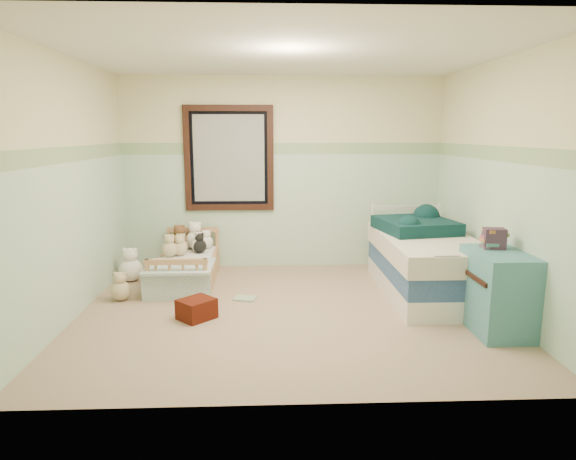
{
  "coord_description": "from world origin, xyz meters",
  "views": [
    {
      "loc": [
        -0.21,
        -4.85,
        1.77
      ],
      "look_at": [
        0.01,
        0.35,
        0.77
      ],
      "focal_mm": 31.33,
      "sensor_mm": 36.0,
      "label": 1
    }
  ],
  "objects_px": {
    "dresser": "(497,292)",
    "plush_floor_tan": "(121,291)",
    "plush_floor_cream": "(131,270)",
    "floor_book": "(245,298)",
    "twin_bed_frame": "(425,285)",
    "red_pillow": "(197,309)",
    "toddler_bed_frame": "(187,275)"
  },
  "relations": [
    {
      "from": "twin_bed_frame",
      "to": "red_pillow",
      "type": "distance_m",
      "value": 2.54
    },
    {
      "from": "red_pillow",
      "to": "floor_book",
      "type": "xyz_separation_m",
      "value": [
        0.45,
        0.55,
        -0.09
      ]
    },
    {
      "from": "plush_floor_tan",
      "to": "dresser",
      "type": "xyz_separation_m",
      "value": [
        3.65,
        -1.0,
        0.26
      ]
    },
    {
      "from": "twin_bed_frame",
      "to": "dresser",
      "type": "bearing_deg",
      "value": -73.79
    },
    {
      "from": "twin_bed_frame",
      "to": "red_pillow",
      "type": "relative_size",
      "value": 5.8
    },
    {
      "from": "plush_floor_cream",
      "to": "twin_bed_frame",
      "type": "distance_m",
      "value": 3.48
    },
    {
      "from": "dresser",
      "to": "twin_bed_frame",
      "type": "bearing_deg",
      "value": 106.21
    },
    {
      "from": "plush_floor_tan",
      "to": "floor_book",
      "type": "relative_size",
      "value": 0.93
    },
    {
      "from": "dresser",
      "to": "toddler_bed_frame",
      "type": "bearing_deg",
      "value": 151.57
    },
    {
      "from": "twin_bed_frame",
      "to": "plush_floor_cream",
      "type": "bearing_deg",
      "value": 169.19
    },
    {
      "from": "toddler_bed_frame",
      "to": "dresser",
      "type": "xyz_separation_m",
      "value": [
        3.05,
        -1.65,
        0.28
      ]
    },
    {
      "from": "twin_bed_frame",
      "to": "red_pillow",
      "type": "xyz_separation_m",
      "value": [
        -2.45,
        -0.65,
        -0.01
      ]
    },
    {
      "from": "plush_floor_tan",
      "to": "red_pillow",
      "type": "xyz_separation_m",
      "value": [
        0.89,
        -0.58,
        -0.01
      ]
    },
    {
      "from": "toddler_bed_frame",
      "to": "twin_bed_frame",
      "type": "distance_m",
      "value": 2.8
    },
    {
      "from": "plush_floor_tan",
      "to": "twin_bed_frame",
      "type": "xyz_separation_m",
      "value": [
        3.34,
        0.07,
        0.0
      ]
    },
    {
      "from": "toddler_bed_frame",
      "to": "floor_book",
      "type": "xyz_separation_m",
      "value": [
        0.74,
        -0.68,
        -0.08
      ]
    },
    {
      "from": "plush_floor_cream",
      "to": "floor_book",
      "type": "height_order",
      "value": "plush_floor_cream"
    },
    {
      "from": "plush_floor_tan",
      "to": "floor_book",
      "type": "distance_m",
      "value": 1.34
    },
    {
      "from": "plush_floor_cream",
      "to": "twin_bed_frame",
      "type": "height_order",
      "value": "plush_floor_cream"
    },
    {
      "from": "plush_floor_cream",
      "to": "floor_book",
      "type": "xyz_separation_m",
      "value": [
        1.42,
        -0.75,
        -0.13
      ]
    },
    {
      "from": "toddler_bed_frame",
      "to": "plush_floor_cream",
      "type": "relative_size",
      "value": 4.84
    },
    {
      "from": "toddler_bed_frame",
      "to": "red_pillow",
      "type": "distance_m",
      "value": 1.27
    },
    {
      "from": "plush_floor_tan",
      "to": "red_pillow",
      "type": "distance_m",
      "value": 1.06
    },
    {
      "from": "dresser",
      "to": "plush_floor_cream",
      "type": "bearing_deg",
      "value": 155.25
    },
    {
      "from": "toddler_bed_frame",
      "to": "red_pillow",
      "type": "xyz_separation_m",
      "value": [
        0.29,
        -1.24,
        0.01
      ]
    },
    {
      "from": "toddler_bed_frame",
      "to": "plush_floor_cream",
      "type": "distance_m",
      "value": 0.69
    },
    {
      "from": "toddler_bed_frame",
      "to": "plush_floor_tan",
      "type": "xyz_separation_m",
      "value": [
        -0.6,
        -0.65,
        0.02
      ]
    },
    {
      "from": "plush_floor_cream",
      "to": "twin_bed_frame",
      "type": "xyz_separation_m",
      "value": [
        3.42,
        -0.65,
        -0.03
      ]
    },
    {
      "from": "toddler_bed_frame",
      "to": "plush_floor_tan",
      "type": "height_order",
      "value": "plush_floor_tan"
    },
    {
      "from": "dresser",
      "to": "plush_floor_tan",
      "type": "bearing_deg",
      "value": 164.73
    },
    {
      "from": "plush_floor_cream",
      "to": "dresser",
      "type": "bearing_deg",
      "value": -24.75
    },
    {
      "from": "plush_floor_cream",
      "to": "red_pillow",
      "type": "bearing_deg",
      "value": -53.37
    }
  ]
}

